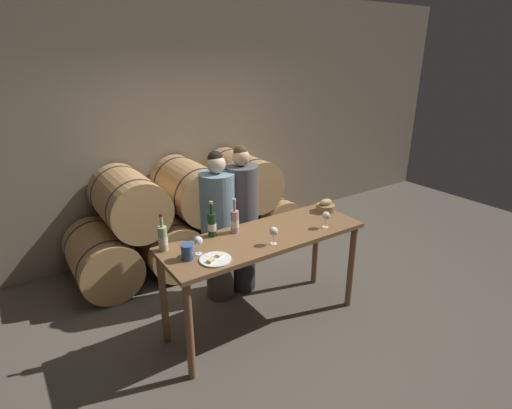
% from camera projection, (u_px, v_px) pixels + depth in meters
% --- Properties ---
extents(ground_plane, '(10.00, 10.00, 0.00)m').
position_uv_depth(ground_plane, '(263.00, 321.00, 3.90)').
color(ground_plane, '#564F44').
extents(stone_wall_back, '(10.00, 0.12, 3.20)m').
position_uv_depth(stone_wall_back, '(166.00, 125.00, 4.99)').
color(stone_wall_back, gray).
rests_on(stone_wall_back, ground_plane).
extents(barrel_stack, '(2.87, 0.97, 1.26)m').
position_uv_depth(barrel_stack, '(192.00, 216.00, 4.89)').
color(barrel_stack, tan).
rests_on(barrel_stack, ground_plane).
extents(tasting_table, '(1.89, 0.65, 0.93)m').
position_uv_depth(tasting_table, '(264.00, 248.00, 3.61)').
color(tasting_table, brown).
rests_on(tasting_table, ground_plane).
extents(person_left, '(0.35, 0.35, 1.59)m').
position_uv_depth(person_left, '(218.00, 227.00, 4.04)').
color(person_left, '#4C4238').
rests_on(person_left, ground_plane).
extents(person_right, '(0.34, 0.34, 1.61)m').
position_uv_depth(person_right, '(242.00, 220.00, 4.18)').
color(person_right, '#232326').
rests_on(person_right, ground_plane).
extents(wine_bottle_red, '(0.08, 0.08, 0.33)m').
position_uv_depth(wine_bottle_red, '(212.00, 224.00, 3.51)').
color(wine_bottle_red, '#193819').
rests_on(wine_bottle_red, tasting_table).
extents(wine_bottle_white, '(0.08, 0.08, 0.33)m').
position_uv_depth(wine_bottle_white, '(163.00, 238.00, 3.25)').
color(wine_bottle_white, '#ADBC7F').
rests_on(wine_bottle_white, tasting_table).
extents(wine_bottle_rose, '(0.08, 0.08, 0.32)m').
position_uv_depth(wine_bottle_rose, '(235.00, 221.00, 3.58)').
color(wine_bottle_rose, '#BC8E93').
rests_on(wine_bottle_rose, tasting_table).
extents(blue_crock, '(0.11, 0.11, 0.13)m').
position_uv_depth(blue_crock, '(187.00, 251.00, 3.13)').
color(blue_crock, '#335693').
rests_on(blue_crock, tasting_table).
extents(bread_basket, '(0.19, 0.19, 0.13)m').
position_uv_depth(bread_basket, '(325.00, 207.00, 4.08)').
color(bread_basket, olive).
rests_on(bread_basket, tasting_table).
extents(cheese_plate, '(0.25, 0.25, 0.04)m').
position_uv_depth(cheese_plate, '(215.00, 259.00, 3.13)').
color(cheese_plate, white).
rests_on(cheese_plate, tasting_table).
extents(wine_glass_far_left, '(0.08, 0.08, 0.16)m').
position_uv_depth(wine_glass_far_left, '(198.00, 241.00, 3.19)').
color(wine_glass_far_left, white).
rests_on(wine_glass_far_left, tasting_table).
extents(wine_glass_left, '(0.08, 0.08, 0.16)m').
position_uv_depth(wine_glass_left, '(274.00, 232.00, 3.36)').
color(wine_glass_left, white).
rests_on(wine_glass_left, tasting_table).
extents(wine_glass_center, '(0.08, 0.08, 0.16)m').
position_uv_depth(wine_glass_center, '(326.00, 216.00, 3.68)').
color(wine_glass_center, white).
rests_on(wine_glass_center, tasting_table).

